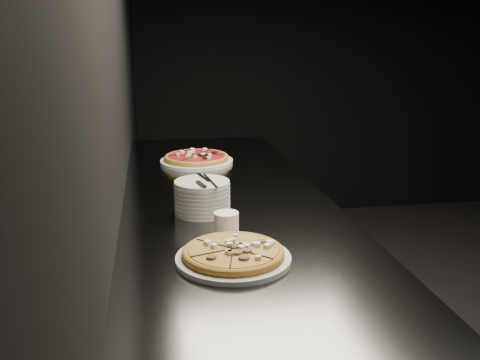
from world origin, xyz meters
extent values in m
cube|color=black|center=(-2.50, 0.00, 1.40)|extent=(0.02, 5.00, 2.80)
cube|color=black|center=(0.00, 2.50, 1.40)|extent=(5.00, 0.02, 2.80)
cube|color=#585B5F|center=(-2.13, 0.00, 0.45)|extent=(0.70, 2.40, 0.90)
cube|color=#585B5F|center=(-2.13, 0.00, 0.91)|extent=(0.74, 2.44, 0.02)
cylinder|color=silver|center=(-2.19, -0.48, 0.93)|extent=(0.30, 0.30, 0.01)
cylinder|color=#BB8938|center=(-2.19, -0.48, 0.94)|extent=(0.33, 0.33, 0.01)
torus|color=#BB8938|center=(-2.19, -0.48, 0.95)|extent=(0.34, 0.34, 0.02)
cylinder|color=#ECC04E|center=(-2.19, -0.48, 0.95)|extent=(0.30, 0.30, 0.01)
cylinder|color=silver|center=(-2.19, 0.63, 0.93)|extent=(0.33, 0.33, 0.02)
cylinder|color=#BB8938|center=(-2.19, 0.63, 0.94)|extent=(0.31, 0.31, 0.01)
torus|color=#BB8938|center=(-2.19, 0.63, 0.95)|extent=(0.32, 0.32, 0.02)
cylinder|color=#A81821|center=(-2.19, 0.63, 0.95)|extent=(0.28, 0.28, 0.01)
cylinder|color=silver|center=(-2.23, -0.07, 0.93)|extent=(0.18, 0.18, 0.01)
cylinder|color=silver|center=(-2.23, -0.07, 0.94)|extent=(0.18, 0.18, 0.01)
cylinder|color=silver|center=(-2.23, -0.07, 0.95)|extent=(0.18, 0.18, 0.01)
cylinder|color=silver|center=(-2.23, -0.07, 0.97)|extent=(0.18, 0.18, 0.01)
cylinder|color=silver|center=(-2.23, -0.07, 0.98)|extent=(0.18, 0.18, 0.01)
cylinder|color=silver|center=(-2.23, -0.07, 1.00)|extent=(0.18, 0.18, 0.01)
cylinder|color=silver|center=(-2.23, -0.07, 1.01)|extent=(0.18, 0.18, 0.01)
cylinder|color=silver|center=(-2.23, -0.07, 1.02)|extent=(0.18, 0.18, 0.01)
cube|color=#B8BBBF|center=(-2.22, -0.03, 1.03)|extent=(0.04, 0.12, 0.00)
cube|color=black|center=(-2.24, -0.12, 1.03)|extent=(0.03, 0.07, 0.01)
cube|color=#B8BBBF|center=(-2.20, -0.08, 1.03)|extent=(0.02, 0.18, 0.00)
cylinder|color=white|center=(-2.18, -0.27, 0.95)|extent=(0.07, 0.07, 0.06)
cylinder|color=black|center=(-2.18, -0.27, 0.98)|extent=(0.06, 0.06, 0.01)
camera|label=1|loc=(-2.39, -1.76, 1.50)|focal=40.00mm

